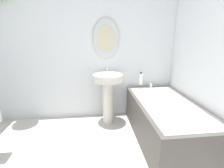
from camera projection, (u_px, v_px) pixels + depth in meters
name	position (u px, v px, depth m)	size (l,w,h in m)	color
wall_back	(77.00, 38.00, 2.45)	(2.93, 0.39, 2.40)	silver
pedestal_sink	(108.00, 90.00, 2.45)	(0.44, 0.44, 0.88)	beige
bathtub	(165.00, 120.00, 2.12)	(0.74, 1.43, 0.58)	#4C4742
shampoo_bottle	(141.00, 79.00, 2.59)	(0.06, 0.06, 0.20)	white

